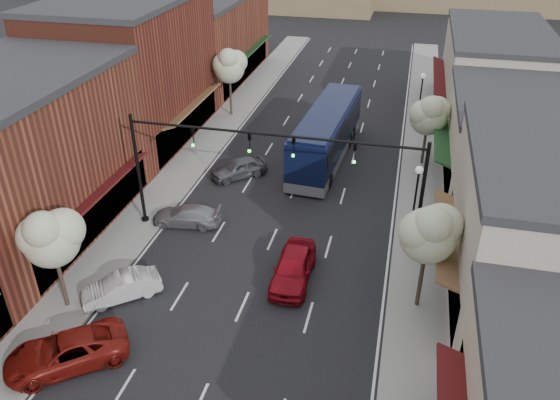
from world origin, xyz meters
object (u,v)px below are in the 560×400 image
Objects in this scene: signal_mast_left at (175,158)px; lamp_post_near at (417,189)px; tree_left_far at (229,65)px; coach_bus at (327,134)px; lamp_post_far at (421,90)px; tree_right_far at (429,114)px; parked_car_a at (67,351)px; red_hatchback at (293,267)px; signal_mast_right at (377,180)px; parked_car_b at (121,287)px; tree_left_near at (50,236)px; tree_right_near at (430,231)px; parked_car_c at (186,215)px; parked_car_d at (239,168)px.

signal_mast_left reaches higher than lamp_post_near.
tree_left_far is 0.48× the size of coach_bus.
signal_mast_left reaches higher than lamp_post_far.
tree_right_far is (13.97, 11.95, -0.63)m from signal_mast_left.
red_hatchback is at bearing 96.41° from parked_car_a.
signal_mast_right is 1.85× the size of lamp_post_near.
coach_bus is at bearing -34.58° from tree_left_far.
signal_mast_right is 0.64× the size of coach_bus.
lamp_post_near is 1.14× the size of parked_car_b.
tree_left_near is 1.11× the size of parked_car_a.
tree_right_near is 16.01m from tree_right_far.
parked_car_c is (-13.79, 4.45, -3.85)m from tree_right_near.
tree_left_near is at bearing -129.69° from tree_right_far.
tree_left_far reaches higher than parked_car_c.
tree_right_near is 14.99m from parked_car_c.
tree_right_near is 16.65m from parked_car_a.
signal_mast_left reaches higher than tree_right_near.
parked_car_a is 18.38m from parked_car_d.
tree_right_far is 1.15× the size of red_hatchback.
tree_left_far is at bearing 160.13° from tree_right_far.
red_hatchback is at bearing -104.00° from lamp_post_far.
signal_mast_right reaches higher than tree_right_far.
tree_left_near is 19.25m from lamp_post_near.
red_hatchback is 12.10m from parked_car_d.
lamp_post_near is at bearing 10.56° from signal_mast_left.
coach_bus is (-7.09, -0.55, -1.98)m from tree_right_far.
signal_mast_left reaches higher than parked_car_c.
lamp_post_far is (-0.55, 24.06, -1.45)m from tree_right_near.
signal_mast_left is 11.91m from parked_car_a.
lamp_post_near is 1.00× the size of lamp_post_far.
tree_left_far is at bearing 90.00° from tree_left_near.
signal_mast_right reaches higher than tree_left_near.
parked_car_b is (-14.38, -18.68, -3.35)m from tree_right_far.
parked_car_a is at bearing -104.36° from coach_bus.
tree_right_far is at bearing 90.00° from tree_right_near.
signal_mast_left is 24.14m from lamp_post_far.
lamp_post_far is (13.42, 20.00, -1.62)m from signal_mast_left.
parked_car_d is at bearing 78.58° from signal_mast_left.
coach_bus is at bearing 92.13° from red_hatchback.
tree_right_near is 1.53× the size of parked_car_b.
tree_right_far reaches higher than lamp_post_far.
tree_right_near is 1.16× the size of parked_car_a.
red_hatchback reaches higher than parked_car_b.
parked_car_c is (-6.70, -10.99, -1.41)m from coach_bus.
parked_car_d is (-5.46, -4.36, -1.32)m from coach_bus.
signal_mast_right is at bearing 80.05° from parked_car_b.
parked_car_b is at bearing -10.77° from parked_car_c.
signal_mast_left is 1.85× the size of lamp_post_near.
tree_right_near is 1.44× the size of parked_car_c.
parked_car_c is (0.18, 0.40, -4.02)m from signal_mast_left.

